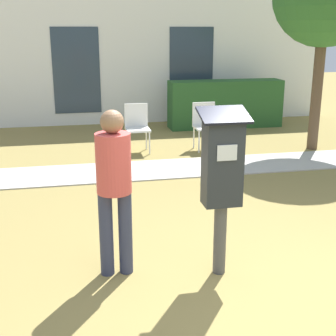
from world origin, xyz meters
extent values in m
plane|color=olive|center=(0.00, 0.00, 0.00)|extent=(40.00, 40.00, 0.00)
cube|color=#B7B2A8|center=(0.00, 3.93, 0.01)|extent=(12.00, 1.10, 0.02)
cube|color=white|center=(0.00, 8.16, 1.60)|extent=(10.00, 0.24, 3.20)
cube|color=#2D3D4C|center=(-1.40, 8.03, 1.30)|extent=(1.10, 0.02, 2.00)
cube|color=#2D3D4C|center=(1.40, 8.03, 1.30)|extent=(1.10, 0.02, 2.00)
cylinder|color=#4C4C4C|center=(-0.26, 0.46, 0.35)|extent=(0.12, 0.12, 0.70)
cube|color=#23282D|center=(-0.26, 0.46, 1.10)|extent=(0.34, 0.22, 0.80)
cube|color=silver|center=(-0.26, 0.34, 1.22)|extent=(0.18, 0.01, 0.14)
cube|color=black|center=(-0.26, 0.46, 1.53)|extent=(0.44, 0.31, 0.12)
cylinder|color=#333851|center=(-1.31, 0.65, 0.41)|extent=(0.13, 0.13, 0.82)
cylinder|color=#333851|center=(-1.13, 0.65, 0.41)|extent=(0.13, 0.13, 0.82)
cylinder|color=#D14C47|center=(-1.22, 0.65, 1.09)|extent=(0.32, 0.32, 0.55)
sphere|color=#8C6647|center=(-1.22, 0.65, 1.48)|extent=(0.21, 0.21, 0.21)
cylinder|color=white|center=(-0.56, 4.96, 0.21)|extent=(0.03, 0.03, 0.42)
cylinder|color=white|center=(-0.18, 4.96, 0.21)|extent=(0.03, 0.03, 0.42)
cylinder|color=white|center=(-0.56, 5.34, 0.21)|extent=(0.03, 0.03, 0.42)
cylinder|color=white|center=(-0.18, 5.34, 0.21)|extent=(0.03, 0.03, 0.42)
cube|color=white|center=(-0.37, 5.15, 0.44)|extent=(0.44, 0.44, 0.04)
cube|color=white|center=(-0.37, 5.35, 0.68)|extent=(0.44, 0.04, 0.44)
cylinder|color=white|center=(0.75, 4.87, 0.21)|extent=(0.03, 0.03, 0.42)
cylinder|color=white|center=(1.13, 4.87, 0.21)|extent=(0.03, 0.03, 0.42)
cylinder|color=white|center=(0.75, 5.25, 0.21)|extent=(0.03, 0.03, 0.42)
cylinder|color=white|center=(1.13, 5.25, 0.21)|extent=(0.03, 0.03, 0.42)
cube|color=white|center=(0.94, 5.06, 0.44)|extent=(0.44, 0.44, 0.04)
cube|color=white|center=(0.94, 5.26, 0.68)|extent=(0.44, 0.04, 0.44)
cube|color=#285628|center=(2.00, 7.11, 0.55)|extent=(2.68, 0.60, 1.10)
cylinder|color=brown|center=(3.00, 4.73, 1.10)|extent=(0.20, 0.20, 2.20)
camera|label=1|loc=(-1.56, -3.40, 2.25)|focal=50.00mm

